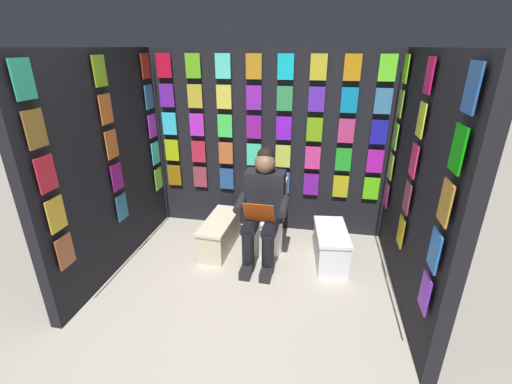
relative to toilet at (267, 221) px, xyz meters
name	(u,v)px	position (x,y,z in m)	size (l,w,h in m)	color
ground_plane	(225,355)	(0.06, 1.56, -0.33)	(30.00, 30.00, 0.00)	#B2A899
display_wall_back	(270,144)	(0.06, -0.53, 0.73)	(2.82, 0.14, 2.10)	black
display_wall_left	(420,186)	(-1.35, 0.54, 0.73)	(0.14, 2.03, 2.10)	black
display_wall_right	(107,165)	(1.47, 0.54, 0.73)	(0.14, 2.03, 2.10)	black
toilet	(267,221)	(0.00, 0.00, 0.00)	(0.41, 0.56, 0.77)	white
person_reading	(263,207)	(0.00, 0.23, 0.27)	(0.53, 0.69, 1.19)	black
comic_longbox_near	(220,234)	(0.51, 0.13, -0.15)	(0.32, 0.76, 0.35)	beige
comic_longbox_far	(331,246)	(-0.71, 0.17, -0.14)	(0.39, 0.69, 0.37)	silver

